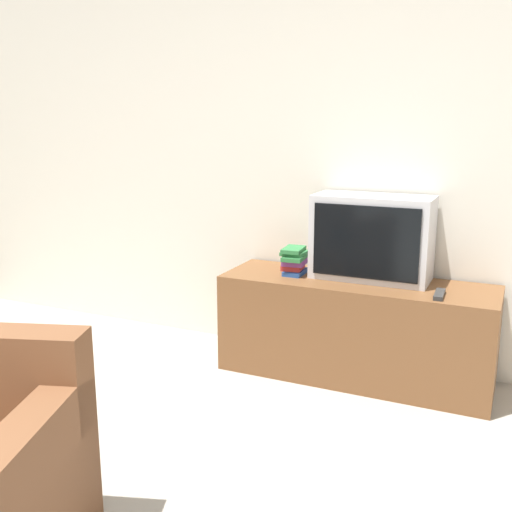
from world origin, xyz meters
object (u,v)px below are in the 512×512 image
Objects in this scene: television at (372,237)px; book_stack at (294,260)px; remote_on_stand at (439,294)px; tv_stand at (355,329)px.

television is 3.16× the size of book_stack.
remote_on_stand is at bearing -26.84° from television.
television is at bearing 153.16° from remote_on_stand.
tv_stand is 0.57m from television.
television is 0.54m from remote_on_stand.
remote_on_stand reaches higher than tv_stand.
book_stack is 0.90m from remote_on_stand.
television reaches higher than remote_on_stand.
book_stack reaches higher than tv_stand.
television is 3.71× the size of remote_on_stand.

